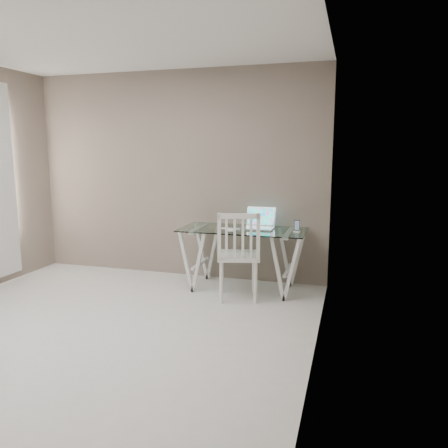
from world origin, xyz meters
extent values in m
plane|color=beige|center=(0.00, 0.00, 0.00)|extent=(4.50, 4.50, 0.00)
cube|color=white|center=(0.00, 0.00, 2.70)|extent=(4.00, 4.50, 0.02)
cube|color=#75675C|center=(0.00, 2.25, 1.35)|extent=(4.00, 0.02, 2.70)
cube|color=#75675C|center=(2.00, 0.00, 1.35)|extent=(0.02, 4.50, 2.70)
cube|color=silver|center=(1.01, 1.85, 0.74)|extent=(1.50, 0.70, 0.01)
cube|color=silver|center=(0.46, 1.85, 0.36)|extent=(0.24, 0.62, 0.72)
cube|color=silver|center=(1.56, 1.85, 0.36)|extent=(0.24, 0.62, 0.72)
cube|color=silver|center=(1.04, 1.52, 0.50)|extent=(0.57, 0.57, 0.04)
cylinder|color=silver|center=(0.91, 1.29, 0.24)|extent=(0.04, 0.04, 0.48)
cylinder|color=silver|center=(1.27, 1.39, 0.24)|extent=(0.04, 0.04, 0.48)
cylinder|color=silver|center=(0.81, 1.65, 0.24)|extent=(0.04, 0.04, 0.48)
cylinder|color=silver|center=(1.17, 1.75, 0.24)|extent=(0.04, 0.04, 0.48)
cube|color=silver|center=(1.10, 1.31, 0.76)|extent=(0.46, 0.16, 0.52)
cube|color=silver|center=(1.18, 1.91, 0.75)|extent=(0.35, 0.25, 0.02)
cube|color=#19D899|center=(1.18, 2.07, 0.87)|extent=(0.35, 0.08, 0.23)
cube|color=silver|center=(0.86, 1.81, 0.75)|extent=(0.25, 0.11, 0.01)
ellipsoid|color=white|center=(0.92, 1.63, 0.76)|extent=(0.12, 0.07, 0.04)
cube|color=white|center=(1.65, 1.85, 0.75)|extent=(0.07, 0.07, 0.02)
cube|color=black|center=(1.65, 1.86, 0.82)|extent=(0.06, 0.03, 0.12)
camera|label=1|loc=(2.24, -3.15, 1.69)|focal=35.00mm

